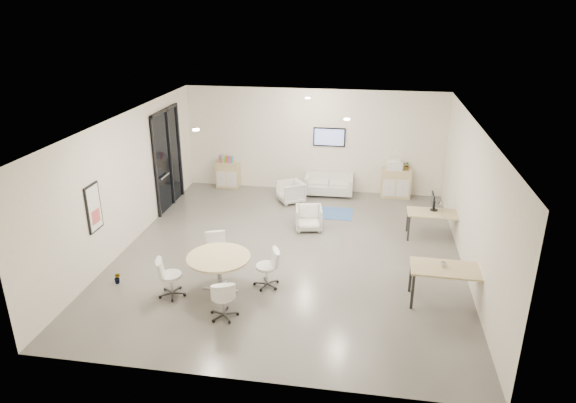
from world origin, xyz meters
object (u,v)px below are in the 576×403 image
Objects in this scene: desk_rear at (434,215)px; round_table at (219,260)px; sideboard_left at (228,175)px; loveseat at (329,185)px; armchair_left at (291,191)px; desk_front at (449,272)px; sideboard_right at (396,183)px; armchair_right at (309,217)px.

round_table is (-4.61, -3.36, 0.09)m from desk_rear.
loveseat is (3.27, -0.15, -0.11)m from sideboard_left.
armchair_left is 0.46× the size of desk_front.
sideboard_right reaches higher than armchair_left.
armchair_right is (0.78, -1.86, -0.01)m from armchair_left.
round_table is at bearing -174.87° from desk_front.
armchair_left is at bearing -143.90° from loveseat.
sideboard_right is 7.25m from round_table.
desk_rear is at bearing 36.09° from round_table.
armchair_left reaches higher than armchair_right.
sideboard_right is 2.05m from loveseat.
round_table reaches higher than desk_front.
sideboard_right reaches higher than desk_front.
loveseat is 6.46m from desk_front.
armchair_left is 5.28m from round_table.
armchair_left is 1.02× the size of armchair_right.
armchair_right is (2.98, -2.84, -0.07)m from sideboard_left.
armchair_right is at bearing -129.59° from sideboard_right.
armchair_right is 0.53× the size of round_table.
desk_rear reaches higher than loveseat.
loveseat is 1.35m from armchair_left.
desk_rear is (2.88, -2.69, 0.32)m from loveseat.
armchair_right is at bearing -43.62° from sideboard_left.
desk_rear is at bearing -44.63° from loveseat.
round_table is at bearing -123.08° from armchair_right.
desk_front reaches higher than armchair_right.
armchair_left is at bearing 130.11° from desk_front.
armchair_right is at bearing -179.37° from desk_rear.
loveseat is 6.31m from round_table.
sideboard_left is 0.94× the size of sideboard_right.
sideboard_right reaches higher than sideboard_left.
round_table is at bearing -121.35° from sideboard_right.
sideboard_left is at bearing 126.41° from armchair_right.
sideboard_left is 2.41m from armchair_left.
desk_rear is (3.17, -0.01, 0.28)m from armchair_right.
sideboard_left reaches higher than armchair_right.
desk_front is at bearing -89.57° from desk_rear.
loveseat is at bearing -176.32° from sideboard_right.
armchair_left is 2.02m from armchair_right.
desk_rear reaches higher than armchair_right.
round_table reaches higher than desk_rear.
round_table is at bearing -107.47° from loveseat.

